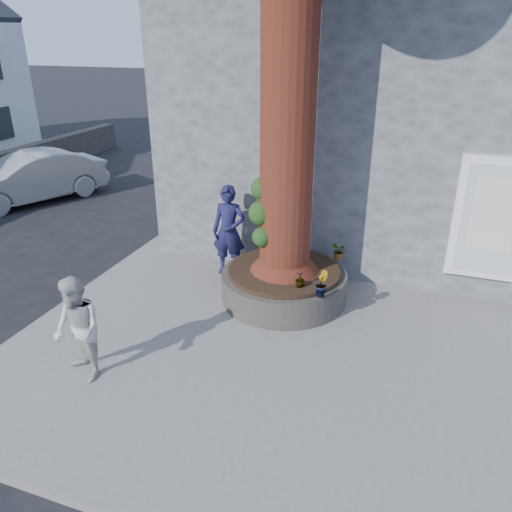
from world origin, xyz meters
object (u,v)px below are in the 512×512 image
(planter, at_px, (284,284))
(car_silver, at_px, (30,178))
(woman, at_px, (78,330))
(man, at_px, (229,231))

(planter, relative_size, car_silver, 0.53)
(planter, bearing_deg, car_silver, 158.86)
(woman, xyz_separation_m, car_silver, (-6.84, 6.61, -0.18))
(planter, height_order, man, man)
(planter, distance_m, man, 1.63)
(man, bearing_deg, car_silver, 155.46)
(man, xyz_separation_m, woman, (-0.69, -3.83, -0.15))
(man, distance_m, car_silver, 8.03)
(woman, relative_size, car_silver, 0.36)
(planter, distance_m, car_silver, 9.52)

